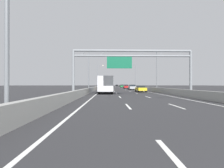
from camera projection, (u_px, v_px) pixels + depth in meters
The scene contains 53 objects.
ground_plane at pixel (114, 87), 99.93m from camera, with size 260.00×260.00×0.00m, color #2D2D30.
lane_dash_left_0 at pixel (180, 165), 3.42m from camera, with size 0.16×3.00×0.01m, color white.
lane_dash_left_1 at pixel (128, 106), 12.41m from camera, with size 0.16×3.00×0.01m, color white.
lane_dash_left_2 at pixel (120, 97), 21.41m from camera, with size 0.16×3.00×0.01m, color white.
lane_dash_left_3 at pixel (116, 93), 30.41m from camera, with size 0.16×3.00×0.01m, color white.
lane_dash_left_4 at pixel (115, 91), 39.41m from camera, with size 0.16×3.00×0.01m, color white.
lane_dash_left_5 at pixel (114, 90), 48.41m from camera, with size 0.16×3.00×0.01m, color white.
lane_dash_left_6 at pixel (113, 89), 57.40m from camera, with size 0.16×3.00×0.01m, color white.
lane_dash_left_7 at pixel (112, 88), 66.40m from camera, with size 0.16×3.00×0.01m, color white.
lane_dash_left_8 at pixel (112, 88), 75.40m from camera, with size 0.16×3.00×0.01m, color white.
lane_dash_left_9 at pixel (111, 87), 84.40m from camera, with size 0.16×3.00×0.01m, color white.
lane_dash_left_10 at pixel (111, 87), 93.40m from camera, with size 0.16×3.00×0.01m, color white.
lane_dash_left_11 at pixel (111, 87), 102.39m from camera, with size 0.16×3.00×0.01m, color white.
lane_dash_left_12 at pixel (111, 87), 111.39m from camera, with size 0.16×3.00×0.01m, color white.
lane_dash_left_13 at pixel (111, 86), 120.39m from camera, with size 0.16×3.00×0.01m, color white.
lane_dash_left_14 at pixel (110, 86), 129.39m from camera, with size 0.16×3.00×0.01m, color white.
lane_dash_left_15 at pixel (110, 86), 138.39m from camera, with size 0.16×3.00×0.01m, color white.
lane_dash_left_16 at pixel (110, 86), 147.38m from camera, with size 0.16×3.00×0.01m, color white.
lane_dash_left_17 at pixel (110, 86), 156.38m from camera, with size 0.16×3.00×0.01m, color white.
lane_dash_right_1 at pixel (176, 106), 12.49m from camera, with size 0.16×3.00×0.01m, color white.
lane_dash_right_2 at pixel (148, 97), 21.49m from camera, with size 0.16×3.00×0.01m, color white.
lane_dash_right_3 at pixel (136, 93), 30.49m from camera, with size 0.16×3.00×0.01m, color white.
lane_dash_right_4 at pixel (130, 91), 39.48m from camera, with size 0.16×3.00×0.01m, color white.
lane_dash_right_5 at pixel (126, 90), 48.48m from camera, with size 0.16×3.00×0.01m, color white.
lane_dash_right_6 at pixel (123, 89), 57.48m from camera, with size 0.16×3.00×0.01m, color white.
lane_dash_right_7 at pixel (121, 88), 66.48m from camera, with size 0.16×3.00×0.01m, color white.
lane_dash_right_8 at pixel (120, 88), 75.48m from camera, with size 0.16×3.00×0.01m, color white.
lane_dash_right_9 at pixel (118, 87), 84.47m from camera, with size 0.16×3.00×0.01m, color white.
lane_dash_right_10 at pixel (118, 87), 93.47m from camera, with size 0.16×3.00×0.01m, color white.
lane_dash_right_11 at pixel (117, 87), 102.47m from camera, with size 0.16×3.00×0.01m, color white.
lane_dash_right_12 at pixel (116, 87), 111.47m from camera, with size 0.16×3.00×0.01m, color white.
lane_dash_right_13 at pixel (116, 86), 120.47m from camera, with size 0.16×3.00×0.01m, color white.
lane_dash_right_14 at pixel (115, 86), 129.46m from camera, with size 0.16×3.00×0.01m, color white.
lane_dash_right_15 at pixel (115, 86), 138.46m from camera, with size 0.16×3.00×0.01m, color white.
lane_dash_right_16 at pixel (114, 86), 147.46m from camera, with size 0.16×3.00×0.01m, color white.
lane_dash_right_17 at pixel (114, 86), 156.46m from camera, with size 0.16×3.00×0.01m, color white.
edge_line_left at pixel (105, 87), 87.83m from camera, with size 0.16×176.00×0.01m, color white.
edge_line_right at pixel (125, 87), 88.05m from camera, with size 0.16×176.00×0.01m, color white.
barrier_left at pixel (103, 86), 109.79m from camera, with size 0.45×220.00×0.95m.
barrier_right at pixel (124, 86), 110.08m from camera, with size 0.45×220.00×0.95m.
sign_gantry at pixel (131, 61), 22.68m from camera, with size 16.37×0.36×6.36m.
streetlamp_left_mid at pixel (90, 68), 37.56m from camera, with size 2.58×0.28×9.50m.
streetlamp_right_mid at pixel (156, 68), 37.87m from camera, with size 2.58×0.28×9.50m.
streetlamp_left_far at pixel (98, 75), 67.81m from camera, with size 2.58×0.28×9.50m.
streetlamp_right_far at pixel (135, 75), 68.13m from camera, with size 2.58×0.28×9.50m.
red_car at pixel (126, 87), 63.49m from camera, with size 1.72×4.33×1.49m.
yellow_car at pixel (141, 89), 35.73m from camera, with size 1.74×4.56×1.37m.
silver_car at pixel (132, 87), 49.88m from camera, with size 1.81×4.56×1.52m.
orange_car at pixel (107, 87), 46.86m from camera, with size 1.78×4.33×1.52m.
white_car at pixel (108, 85), 118.62m from camera, with size 1.88×4.20×1.48m.
black_car at pixel (117, 85), 138.38m from camera, with size 1.78×4.31×1.38m.
green_car at pixel (122, 86), 86.13m from camera, with size 1.86×4.62×1.48m.
box_truck at pixel (106, 84), 30.14m from camera, with size 2.48×8.50×3.00m.
Camera 1 is at (-3.25, 0.11, 1.65)m, focal length 26.82 mm.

